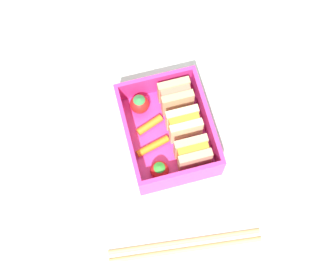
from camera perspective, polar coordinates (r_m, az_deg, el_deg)
name	(u,v)px	position (r cm, az deg, el deg)	size (l,w,h in cm)	color
ground_plane	(168,139)	(72.48, 0.00, -1.03)	(120.00, 120.00, 2.00)	beige
bento_tray	(168,135)	(70.97, 0.00, -0.60)	(15.73, 12.47, 1.20)	#E4328D
bento_rim	(168,129)	(68.24, 0.00, 0.24)	(15.73, 12.47, 4.62)	#E4328D
sandwich_left	(176,96)	(70.11, 0.92, 4.18)	(3.32, 4.80, 4.88)	tan
sandwich_center_left	(184,124)	(68.38, 1.94, 0.76)	(3.32, 4.80, 4.88)	beige
sandwich_center	(193,154)	(66.93, 3.02, -2.82)	(3.32, 4.80, 4.88)	tan
strawberry_left	(140,104)	(70.66, -3.48, 3.27)	(2.96, 2.96, 3.56)	red
carrot_stick_far_left	(150,125)	(70.38, -2.26, 0.69)	(1.12, 1.12, 4.23)	orange
carrot_stick_left	(153,146)	(69.24, -1.88, -1.92)	(1.06, 1.06, 5.16)	orange
strawberry_far_left	(160,170)	(67.13, -1.04, -4.83)	(2.75, 2.75, 3.35)	red
chopstick_pair	(185,245)	(67.46, 2.11, -13.81)	(4.40, 21.68, 0.70)	tan
drinking_glass	(175,20)	(75.41, 0.81, 13.36)	(6.47, 6.47, 9.49)	silver
folded_napkin	(66,187)	(70.66, -12.37, -6.79)	(11.70, 11.22, 0.40)	silver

